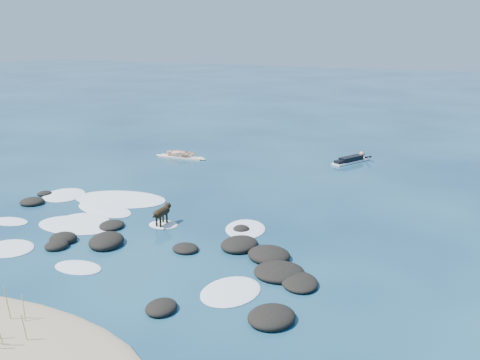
% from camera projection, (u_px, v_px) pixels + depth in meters
% --- Properties ---
extents(ground, '(160.00, 160.00, 0.00)m').
position_uv_depth(ground, '(165.00, 229.00, 19.11)').
color(ground, '#0A2642').
rests_on(ground, ground).
extents(reef_rocks, '(13.70, 7.23, 0.47)m').
position_uv_depth(reef_rocks, '(190.00, 254.00, 16.76)').
color(reef_rocks, black).
rests_on(reef_rocks, ground).
extents(breaking_foam, '(12.25, 8.11, 0.12)m').
position_uv_depth(breaking_foam, '(107.00, 219.00, 20.00)').
color(breaking_foam, white).
rests_on(breaking_foam, ground).
extents(standing_surfer_rig, '(3.05, 0.67, 1.73)m').
position_uv_depth(standing_surfer_rig, '(180.00, 146.00, 29.25)').
color(standing_surfer_rig, '#F9E8C7').
rests_on(standing_surfer_rig, ground).
extents(paddling_surfer_rig, '(1.81, 2.56, 0.47)m').
position_uv_depth(paddling_surfer_rig, '(351.00, 160.00, 28.40)').
color(paddling_surfer_rig, white).
rests_on(paddling_surfer_rig, ground).
extents(dog, '(0.32, 1.23, 0.78)m').
position_uv_depth(dog, '(162.00, 212.00, 19.29)').
color(dog, black).
rests_on(dog, ground).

